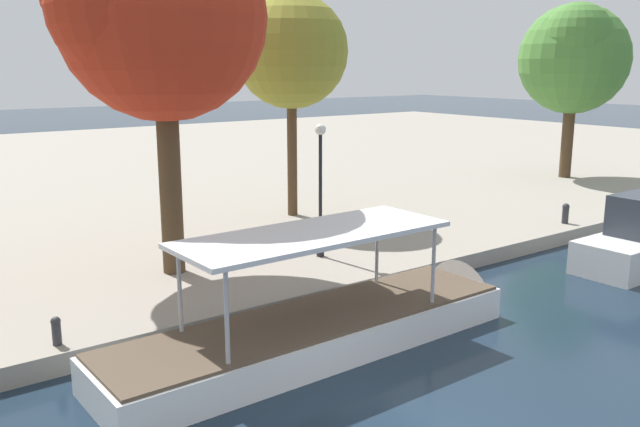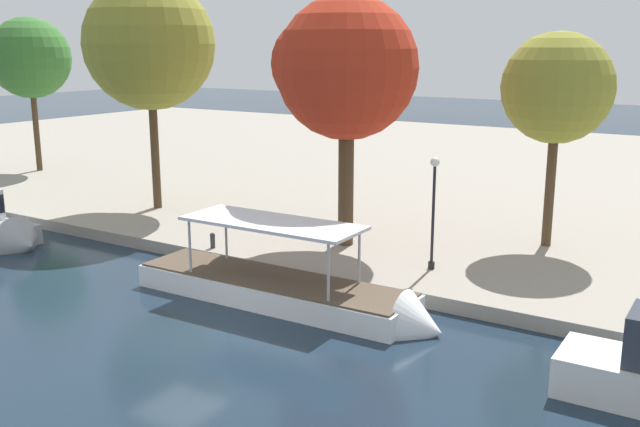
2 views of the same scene
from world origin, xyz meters
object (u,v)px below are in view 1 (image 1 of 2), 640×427
(tree_4, at_px, (286,49))
(lamp_post, at_px, (320,179))
(tour_boat_1, at_px, (343,330))
(mooring_bollard_0, at_px, (566,213))
(tree_3, at_px, (147,13))
(tree_0, at_px, (574,56))
(mooring_bollard_2, at_px, (56,330))

(tree_4, bearing_deg, lamp_post, -114.19)
(tree_4, bearing_deg, tour_boat_1, -117.40)
(mooring_bollard_0, relative_size, tree_3, 0.08)
(tree_0, distance_m, tree_3, 27.19)
(mooring_bollard_2, xyz_separation_m, tree_4, (12.35, 8.65, 6.77))
(mooring_bollard_0, bearing_deg, tour_boat_1, -167.55)
(mooring_bollard_0, distance_m, lamp_post, 11.64)
(tree_0, bearing_deg, tree_3, -172.65)
(tour_boat_1, distance_m, mooring_bollard_2, 7.02)
(tree_3, bearing_deg, tree_4, 30.67)
(tree_0, relative_size, tree_3, 0.90)
(tour_boat_1, relative_size, lamp_post, 2.71)
(tour_boat_1, bearing_deg, tree_4, 61.73)
(tour_boat_1, height_order, lamp_post, lamp_post)
(mooring_bollard_0, height_order, lamp_post, lamp_post)
(mooring_bollard_0, bearing_deg, tree_4, 135.16)
(tree_4, bearing_deg, mooring_bollard_2, -144.99)
(mooring_bollard_2, distance_m, tree_0, 32.76)
(mooring_bollard_0, height_order, tree_3, tree_3)
(tree_0, bearing_deg, lamp_post, -167.13)
(mooring_bollard_2, bearing_deg, lamp_post, 14.05)
(tree_4, bearing_deg, tree_3, -149.33)
(tree_0, bearing_deg, tour_boat_1, -157.64)
(tree_3, bearing_deg, tour_boat_1, -72.82)
(tour_boat_1, xyz_separation_m, mooring_bollard_2, (-6.37, 2.88, 0.62))
(lamp_post, relative_size, tree_4, 0.48)
(lamp_post, distance_m, tree_0, 22.66)
(mooring_bollard_2, distance_m, tree_3, 9.56)
(mooring_bollard_2, bearing_deg, tree_3, 42.07)
(tour_boat_1, bearing_deg, mooring_bollard_2, 154.81)
(mooring_bollard_2, bearing_deg, tree_0, 13.23)
(mooring_bollard_0, bearing_deg, tree_0, 33.93)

